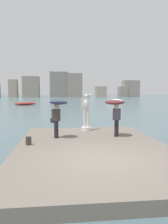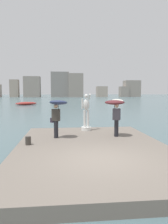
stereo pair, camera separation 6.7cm
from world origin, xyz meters
name	(u,v)px [view 2 (the right image)]	position (x,y,z in m)	size (l,w,h in m)	color
ground_plane	(68,105)	(0.00, 40.00, 0.00)	(400.00, 400.00, 0.00)	#4C666B
pier	(92,150)	(0.00, 1.87, 0.20)	(6.62, 9.74, 0.40)	#70665B
statue_white_figure	(86,116)	(0.16, 5.64, 1.31)	(0.61, 0.87, 2.25)	silver
onlooker_left	(57,109)	(-1.54, 3.64, 1.88)	(1.16, 1.17, 1.97)	black
onlooker_right	(115,107)	(1.47, 3.73, 1.94)	(1.38, 1.38, 1.92)	black
mooring_bollard	(28,141)	(-2.81, 2.31, 0.59)	(0.25, 0.25, 0.37)	#38332D
boat_far	(117,101)	(13.60, 49.66, 0.43)	(2.88, 5.53, 0.87)	silver
boat_leftward	(26,103)	(-8.89, 39.13, 0.33)	(4.76, 3.42, 0.66)	#9E2D28
distant_skyline	(67,87)	(1.34, 112.04, 5.31)	(85.62, 12.29, 13.43)	#A89989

